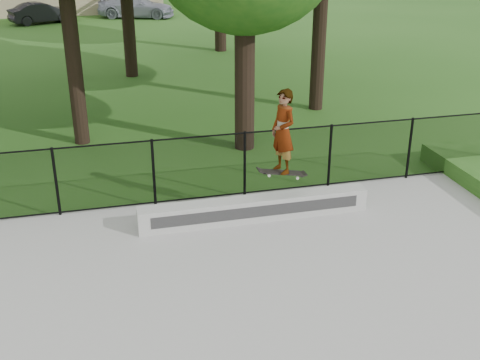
% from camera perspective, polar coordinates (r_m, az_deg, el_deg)
% --- Properties ---
extents(grind_ledge, '(4.79, 0.40, 0.48)m').
position_cam_1_polar(grind_ledge, '(12.34, 1.42, -2.72)').
color(grind_ledge, '#B7B8B2').
rests_on(grind_ledge, concrete_slab).
extents(car_b, '(3.61, 2.49, 1.23)m').
position_cam_1_polar(car_b, '(38.90, -18.29, 14.83)').
color(car_b, black).
rests_on(car_b, ground).
extents(car_c, '(4.73, 3.15, 1.37)m').
position_cam_1_polar(car_c, '(39.81, -9.84, 15.91)').
color(car_c, gray).
rests_on(car_c, ground).
extents(skater_airborne, '(0.83, 0.71, 1.85)m').
position_cam_1_polar(skater_airborne, '(11.80, 4.11, 4.46)').
color(skater_airborne, black).
rests_on(skater_airborne, ground).
extents(chainlink_fence, '(16.06, 0.06, 1.50)m').
position_cam_1_polar(chainlink_fence, '(12.89, -8.19, 0.71)').
color(chainlink_fence, black).
rests_on(chainlink_fence, concrete_slab).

